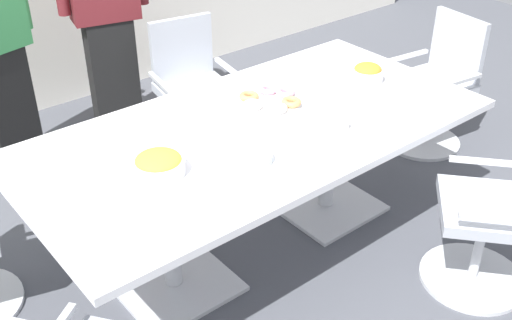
{
  "coord_description": "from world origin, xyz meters",
  "views": [
    {
      "loc": [
        -1.75,
        -2.15,
        2.27
      ],
      "look_at": [
        0.0,
        0.0,
        0.55
      ],
      "focal_mm": 43.85,
      "sensor_mm": 36.0,
      "label": 1
    }
  ],
  "objects_px": {
    "office_chair_1": "(194,96)",
    "snack_bowl_chips_orange": "(368,73)",
    "person_standing_1": "(105,6)",
    "napkin_pile": "(326,122)",
    "office_chair_4": "(497,219)",
    "office_chair_0": "(435,90)",
    "donut_platter": "(270,100)",
    "conference_table": "(256,148)",
    "plate_stack": "(251,157)",
    "snack_bowl_chips_yellow": "(159,164)"
  },
  "relations": [
    {
      "from": "office_chair_4",
      "to": "snack_bowl_chips_orange",
      "type": "distance_m",
      "value": 1.09
    },
    {
      "from": "office_chair_0",
      "to": "person_standing_1",
      "type": "bearing_deg",
      "value": 54.66
    },
    {
      "from": "snack_bowl_chips_yellow",
      "to": "plate_stack",
      "type": "height_order",
      "value": "snack_bowl_chips_yellow"
    },
    {
      "from": "office_chair_4",
      "to": "plate_stack",
      "type": "relative_size",
      "value": 4.6
    },
    {
      "from": "office_chair_0",
      "to": "donut_platter",
      "type": "relative_size",
      "value": 2.63
    },
    {
      "from": "snack_bowl_chips_yellow",
      "to": "snack_bowl_chips_orange",
      "type": "bearing_deg",
      "value": 3.17
    },
    {
      "from": "office_chair_0",
      "to": "napkin_pile",
      "type": "xyz_separation_m",
      "value": [
        -1.44,
        -0.36,
        0.39
      ]
    },
    {
      "from": "person_standing_1",
      "to": "donut_platter",
      "type": "distance_m",
      "value": 1.52
    },
    {
      "from": "office_chair_4",
      "to": "napkin_pile",
      "type": "xyz_separation_m",
      "value": [
        -0.47,
        0.75,
        0.39
      ]
    },
    {
      "from": "plate_stack",
      "to": "office_chair_0",
      "type": "bearing_deg",
      "value": 10.47
    },
    {
      "from": "office_chair_1",
      "to": "snack_bowl_chips_orange",
      "type": "xyz_separation_m",
      "value": [
        0.51,
        -1.07,
        0.4
      ]
    },
    {
      "from": "conference_table",
      "to": "office_chair_4",
      "type": "bearing_deg",
      "value": -54.09
    },
    {
      "from": "office_chair_0",
      "to": "office_chair_4",
      "type": "height_order",
      "value": "same"
    },
    {
      "from": "donut_platter",
      "to": "office_chair_4",
      "type": "bearing_deg",
      "value": -66.62
    },
    {
      "from": "snack_bowl_chips_orange",
      "to": "donut_platter",
      "type": "xyz_separation_m",
      "value": [
        -0.62,
        0.14,
        -0.03
      ]
    },
    {
      "from": "snack_bowl_chips_yellow",
      "to": "office_chair_0",
      "type": "bearing_deg",
      "value": 4.37
    },
    {
      "from": "person_standing_1",
      "to": "napkin_pile",
      "type": "relative_size",
      "value": 11.41
    },
    {
      "from": "snack_bowl_chips_yellow",
      "to": "donut_platter",
      "type": "xyz_separation_m",
      "value": [
        0.83,
        0.22,
        -0.03
      ]
    },
    {
      "from": "snack_bowl_chips_orange",
      "to": "person_standing_1",
      "type": "bearing_deg",
      "value": 116.04
    },
    {
      "from": "office_chair_4",
      "to": "conference_table",
      "type": "bearing_deg",
      "value": 85.11
    },
    {
      "from": "office_chair_0",
      "to": "snack_bowl_chips_yellow",
      "type": "distance_m",
      "value": 2.34
    },
    {
      "from": "napkin_pile",
      "to": "donut_platter",
      "type": "bearing_deg",
      "value": 93.73
    },
    {
      "from": "donut_platter",
      "to": "office_chair_1",
      "type": "bearing_deg",
      "value": 83.16
    },
    {
      "from": "office_chair_4",
      "to": "snack_bowl_chips_yellow",
      "type": "relative_size",
      "value": 3.86
    },
    {
      "from": "person_standing_1",
      "to": "plate_stack",
      "type": "xyz_separation_m",
      "value": [
        -0.27,
        -1.9,
        -0.18
      ]
    },
    {
      "from": "plate_stack",
      "to": "napkin_pile",
      "type": "distance_m",
      "value": 0.48
    },
    {
      "from": "snack_bowl_chips_orange",
      "to": "snack_bowl_chips_yellow",
      "type": "bearing_deg",
      "value": -176.83
    },
    {
      "from": "snack_bowl_chips_orange",
      "to": "plate_stack",
      "type": "height_order",
      "value": "snack_bowl_chips_orange"
    },
    {
      "from": "office_chair_1",
      "to": "donut_platter",
      "type": "relative_size",
      "value": 2.63
    },
    {
      "from": "office_chair_1",
      "to": "donut_platter",
      "type": "xyz_separation_m",
      "value": [
        -0.11,
        -0.93,
        0.36
      ]
    },
    {
      "from": "office_chair_1",
      "to": "snack_bowl_chips_yellow",
      "type": "xyz_separation_m",
      "value": [
        -0.95,
        -1.15,
        0.39
      ]
    },
    {
      "from": "conference_table",
      "to": "snack_bowl_chips_orange",
      "type": "bearing_deg",
      "value": 1.16
    },
    {
      "from": "conference_table",
      "to": "person_standing_1",
      "type": "distance_m",
      "value": 1.69
    },
    {
      "from": "snack_bowl_chips_orange",
      "to": "office_chair_1",
      "type": "bearing_deg",
      "value": 115.5
    },
    {
      "from": "office_chair_0",
      "to": "person_standing_1",
      "type": "relative_size",
      "value": 0.5
    },
    {
      "from": "snack_bowl_chips_orange",
      "to": "plate_stack",
      "type": "relative_size",
      "value": 0.91
    },
    {
      "from": "office_chair_1",
      "to": "person_standing_1",
      "type": "xyz_separation_m",
      "value": [
        -0.29,
        0.57,
        0.54
      ]
    },
    {
      "from": "conference_table",
      "to": "napkin_pile",
      "type": "xyz_separation_m",
      "value": [
        0.25,
        -0.25,
        0.17
      ]
    },
    {
      "from": "plate_stack",
      "to": "napkin_pile",
      "type": "bearing_deg",
      "value": -0.5
    },
    {
      "from": "office_chair_4",
      "to": "plate_stack",
      "type": "distance_m",
      "value": 1.26
    },
    {
      "from": "conference_table",
      "to": "snack_bowl_chips_yellow",
      "type": "distance_m",
      "value": 0.64
    },
    {
      "from": "office_chair_4",
      "to": "plate_stack",
      "type": "height_order",
      "value": "office_chair_4"
    },
    {
      "from": "conference_table",
      "to": "person_standing_1",
      "type": "xyz_separation_m",
      "value": [
        0.04,
        1.65,
        0.32
      ]
    },
    {
      "from": "conference_table",
      "to": "napkin_pile",
      "type": "relative_size",
      "value": 15.17
    },
    {
      "from": "office_chair_4",
      "to": "person_standing_1",
      "type": "relative_size",
      "value": 0.5
    },
    {
      "from": "person_standing_1",
      "to": "conference_table",
      "type": "bearing_deg",
      "value": 101.42
    },
    {
      "from": "plate_stack",
      "to": "snack_bowl_chips_yellow",
      "type": "bearing_deg",
      "value": 154.96
    },
    {
      "from": "conference_table",
      "to": "donut_platter",
      "type": "distance_m",
      "value": 0.31
    },
    {
      "from": "office_chair_1",
      "to": "donut_platter",
      "type": "bearing_deg",
      "value": 92.93
    },
    {
      "from": "office_chair_0",
      "to": "snack_bowl_chips_orange",
      "type": "height_order",
      "value": "office_chair_0"
    }
  ]
}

